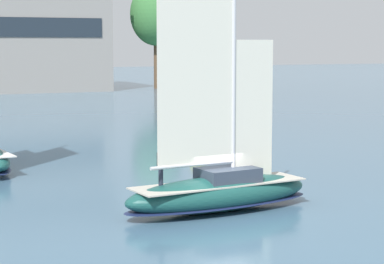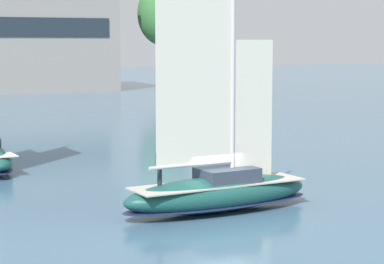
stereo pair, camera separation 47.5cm
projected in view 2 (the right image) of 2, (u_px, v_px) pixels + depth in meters
The scene contains 4 objects.
ground_plane at pixel (218, 211), 32.93m from camera, with size 400.00×400.00×0.00m, color #42667F.
tree_shore_left at pixel (163, 14), 121.46m from camera, with size 8.39×8.39×17.26m.
sailboat_main at pixel (218, 188), 32.82m from camera, with size 9.41×3.63×12.61m.
channel_buoy at pixel (201, 143), 49.06m from camera, with size 1.16×1.16×2.09m.
Camera 2 is at (-13.45, -29.38, 7.32)m, focal length 70.00 mm.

